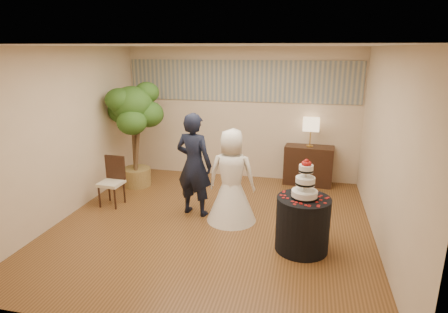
% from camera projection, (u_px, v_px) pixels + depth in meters
% --- Properties ---
extents(floor, '(5.00, 5.00, 0.00)m').
position_uv_depth(floor, '(213.00, 225.00, 6.09)').
color(floor, brown).
rests_on(floor, ground).
extents(ceiling, '(5.00, 5.00, 0.00)m').
position_uv_depth(ceiling, '(211.00, 45.00, 5.30)').
color(ceiling, white).
rests_on(ceiling, wall_back).
extents(wall_back, '(5.00, 0.06, 2.80)m').
position_uv_depth(wall_back, '(241.00, 114.00, 8.04)').
color(wall_back, beige).
rests_on(wall_back, ground).
extents(wall_front, '(5.00, 0.06, 2.80)m').
position_uv_depth(wall_front, '(142.00, 206.00, 3.35)').
color(wall_front, beige).
rests_on(wall_front, ground).
extents(wall_left, '(0.06, 5.00, 2.80)m').
position_uv_depth(wall_left, '(67.00, 133.00, 6.22)').
color(wall_left, beige).
rests_on(wall_left, ground).
extents(wall_right, '(0.06, 5.00, 2.80)m').
position_uv_depth(wall_right, '(387.00, 151.00, 5.17)').
color(wall_right, beige).
rests_on(wall_right, ground).
extents(mural_border, '(4.90, 0.02, 0.85)m').
position_uv_depth(mural_border, '(241.00, 81.00, 7.82)').
color(mural_border, gray).
rests_on(mural_border, wall_back).
extents(groom, '(0.72, 0.55, 1.77)m').
position_uv_depth(groom, '(194.00, 165.00, 6.27)').
color(groom, black).
rests_on(groom, floor).
extents(bride, '(0.85, 0.85, 1.55)m').
position_uv_depth(bride, '(232.00, 176.00, 6.05)').
color(bride, white).
rests_on(bride, floor).
extents(cake_table, '(0.93, 0.93, 0.78)m').
position_uv_depth(cake_table, '(303.00, 224.00, 5.24)').
color(cake_table, black).
rests_on(cake_table, floor).
extents(wedding_cake, '(0.36, 0.36, 0.56)m').
position_uv_depth(wedding_cake, '(305.00, 179.00, 5.06)').
color(wedding_cake, white).
rests_on(wedding_cake, cake_table).
extents(console, '(1.02, 0.52, 0.82)m').
position_uv_depth(console, '(308.00, 165.00, 7.81)').
color(console, black).
rests_on(console, floor).
extents(table_lamp, '(0.32, 0.32, 0.58)m').
position_uv_depth(table_lamp, '(311.00, 132.00, 7.61)').
color(table_lamp, beige).
rests_on(table_lamp, console).
extents(ficus_tree, '(1.12, 1.12, 2.17)m').
position_uv_depth(ficus_tree, '(134.00, 135.00, 7.54)').
color(ficus_tree, '#2C541A').
rests_on(ficus_tree, floor).
extents(side_chair, '(0.43, 0.45, 0.89)m').
position_uv_depth(side_chair, '(111.00, 182.00, 6.73)').
color(side_chair, black).
rests_on(side_chair, floor).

